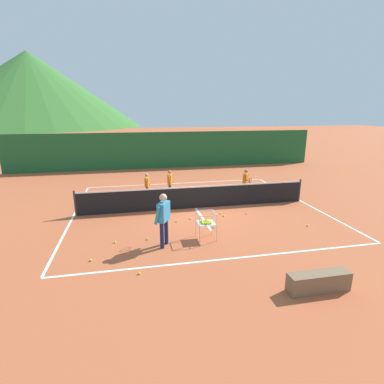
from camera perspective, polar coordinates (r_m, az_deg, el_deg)
The scene contains 26 objects.
ground_plane at distance 12.84m, azimuth 0.72°, elevation -3.10°, with size 120.00×120.00×0.00m, color #B25633.
line_baseline_near at distance 8.74m, azimuth 7.41°, elevation -12.59°, with size 10.04×0.08×0.01m, color white.
line_baseline_far at distance 17.16m, azimuth -2.56°, elevation 1.70°, with size 10.04×0.08×0.01m, color white.
line_sideline_west at distance 12.79m, azimuth -21.87°, elevation -4.32°, with size 0.08×9.19×0.01m, color white.
line_sideline_east at distance 14.71m, azimuth 20.19°, elevation -1.63°, with size 0.08×9.19×0.01m, color white.
line_service_center at distance 12.84m, azimuth 0.73°, elevation -3.09°, with size 0.08×5.15×0.01m, color white.
tennis_net at distance 12.69m, azimuth 0.73°, elevation -0.96°, with size 9.88×0.08×1.05m.
instructor at distance 9.07m, azimuth -5.52°, elevation -4.45°, with size 0.56×0.84×1.69m.
student_0 at distance 14.20m, azimuth -8.67°, elevation 1.63°, with size 0.29×0.49×1.22m.
student_1 at distance 14.32m, azimuth -4.29°, elevation 2.15°, with size 0.34×0.54×1.33m.
student_2 at distance 14.63m, azimuth 10.34°, elevation 2.27°, with size 0.48×0.71×1.35m.
ball_cart at distance 9.70m, azimuth 2.75°, elevation -5.80°, with size 0.58×0.58×0.90m.
tennis_ball_0 at distance 12.17m, azimuth 5.50°, elevation -4.08°, with size 0.07×0.07×0.07m, color yellow.
tennis_ball_1 at distance 11.88m, azimuth 6.11°, elevation -4.58°, with size 0.07×0.07×0.07m, color yellow.
tennis_ball_2 at distance 11.68m, azimuth 21.38°, elevation -5.98°, with size 0.07×0.07×0.07m, color yellow.
tennis_ball_3 at distance 9.00m, azimuth -18.92°, elevation -12.28°, with size 0.07×0.07×0.07m, color yellow.
tennis_ball_4 at distance 11.30m, azimuth -3.03°, elevation -5.60°, with size 0.07×0.07×0.07m, color yellow.
tennis_ball_5 at distance 12.30m, azimuth 10.44°, elevation -4.05°, with size 0.07×0.07×0.07m, color yellow.
tennis_ball_6 at distance 9.89m, azimuth -14.60°, elevation -9.29°, with size 0.07×0.07×0.07m, color yellow.
tennis_ball_7 at distance 10.76m, azimuth 4.15°, elevation -6.73°, with size 0.07×0.07×0.07m, color yellow.
tennis_ball_8 at distance 8.05m, azimuth -10.11°, elevation -15.13°, with size 0.07×0.07×0.07m, color yellow.
tennis_ball_9 at distance 11.54m, azimuth -0.30°, elevation -5.11°, with size 0.07×0.07×0.07m, color yellow.
tennis_ball_10 at distance 9.90m, azimuth -8.58°, elevation -8.93°, with size 0.07×0.07×0.07m, color yellow.
windscreen_fence at distance 21.68m, azimuth -4.70°, elevation 8.05°, with size 22.08×0.08×2.59m, color #1E5B2D.
courtside_bench at distance 7.81m, azimuth 23.18°, elevation -15.60°, with size 1.50×0.36×0.46m, color brown.
hill_0 at distance 85.87m, azimuth -28.58°, elevation 16.93°, with size 51.86×51.86×17.67m, color #38702D.
Camera 1 is at (-2.63, -11.88, 4.11)m, focal length 27.71 mm.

